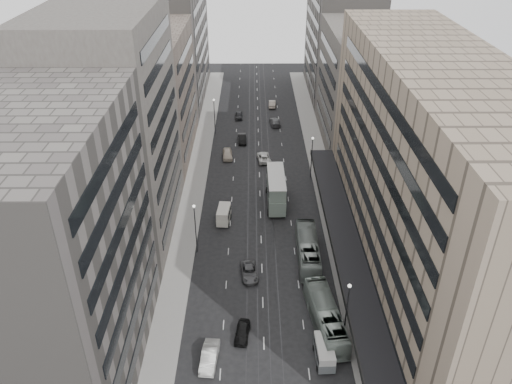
{
  "coord_description": "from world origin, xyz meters",
  "views": [
    {
      "loc": [
        -1.24,
        -48.06,
        46.21
      ],
      "look_at": [
        -0.77,
        19.32,
        6.06
      ],
      "focal_mm": 35.0,
      "sensor_mm": 36.0,
      "label": 1
    }
  ],
  "objects_px": {
    "sedan_0": "(242,332)",
    "sedan_1": "(209,357)",
    "bus_near": "(326,316)",
    "double_decker": "(276,189)",
    "vw_microbus": "(324,352)",
    "sedan_2": "(249,272)",
    "bus_far": "(308,249)",
    "panel_van": "(224,214)"
  },
  "relations": [
    {
      "from": "double_decker",
      "to": "sedan_2",
      "type": "height_order",
      "value": "double_decker"
    },
    {
      "from": "bus_far",
      "to": "sedan_1",
      "type": "relative_size",
      "value": 2.47
    },
    {
      "from": "bus_near",
      "to": "panel_van",
      "type": "height_order",
      "value": "bus_near"
    },
    {
      "from": "bus_far",
      "to": "sedan_0",
      "type": "relative_size",
      "value": 3.0
    },
    {
      "from": "vw_microbus",
      "to": "sedan_1",
      "type": "height_order",
      "value": "vw_microbus"
    },
    {
      "from": "bus_far",
      "to": "vw_microbus",
      "type": "xyz_separation_m",
      "value": [
        0.09,
        -18.7,
        -0.35
      ]
    },
    {
      "from": "sedan_0",
      "to": "sedan_2",
      "type": "height_order",
      "value": "sedan_0"
    },
    {
      "from": "sedan_2",
      "to": "double_decker",
      "type": "bearing_deg",
      "value": 70.21
    },
    {
      "from": "sedan_0",
      "to": "sedan_2",
      "type": "bearing_deg",
      "value": 93.41
    },
    {
      "from": "sedan_0",
      "to": "panel_van",
      "type": "bearing_deg",
      "value": 105.31
    },
    {
      "from": "bus_near",
      "to": "double_decker",
      "type": "relative_size",
      "value": 1.19
    },
    {
      "from": "vw_microbus",
      "to": "sedan_0",
      "type": "distance_m",
      "value": 10.16
    },
    {
      "from": "sedan_0",
      "to": "sedan_1",
      "type": "xyz_separation_m",
      "value": [
        -3.7,
        -3.82,
        0.12
      ]
    },
    {
      "from": "sedan_1",
      "to": "sedan_2",
      "type": "bearing_deg",
      "value": 78.8
    },
    {
      "from": "bus_far",
      "to": "double_decker",
      "type": "relative_size",
      "value": 1.2
    },
    {
      "from": "bus_near",
      "to": "panel_van",
      "type": "bearing_deg",
      "value": -67.07
    },
    {
      "from": "bus_far",
      "to": "sedan_0",
      "type": "distance_m",
      "value": 17.73
    },
    {
      "from": "panel_van",
      "to": "double_decker",
      "type": "bearing_deg",
      "value": 37.28
    },
    {
      "from": "double_decker",
      "to": "sedan_0",
      "type": "distance_m",
      "value": 30.9
    },
    {
      "from": "sedan_0",
      "to": "bus_far",
      "type": "bearing_deg",
      "value": 65.5
    },
    {
      "from": "bus_near",
      "to": "double_decker",
      "type": "height_order",
      "value": "double_decker"
    },
    {
      "from": "vw_microbus",
      "to": "sedan_0",
      "type": "relative_size",
      "value": 1.12
    },
    {
      "from": "sedan_2",
      "to": "bus_near",
      "type": "bearing_deg",
      "value": -52.23
    },
    {
      "from": "double_decker",
      "to": "sedan_0",
      "type": "relative_size",
      "value": 2.49
    },
    {
      "from": "double_decker",
      "to": "sedan_0",
      "type": "bearing_deg",
      "value": -100.5
    },
    {
      "from": "bus_near",
      "to": "vw_microbus",
      "type": "distance_m",
      "value": 5.3
    },
    {
      "from": "bus_near",
      "to": "sedan_2",
      "type": "height_order",
      "value": "bus_near"
    },
    {
      "from": "sedan_0",
      "to": "sedan_1",
      "type": "distance_m",
      "value": 5.32
    },
    {
      "from": "panel_van",
      "to": "bus_near",
      "type": "bearing_deg",
      "value": -54.66
    },
    {
      "from": "bus_far",
      "to": "panel_van",
      "type": "bearing_deg",
      "value": -36.32
    },
    {
      "from": "bus_far",
      "to": "sedan_2",
      "type": "relative_size",
      "value": 2.58
    },
    {
      "from": "vw_microbus",
      "to": "panel_van",
      "type": "height_order",
      "value": "panel_van"
    },
    {
      "from": "double_decker",
      "to": "panel_van",
      "type": "height_order",
      "value": "double_decker"
    },
    {
      "from": "bus_near",
      "to": "sedan_2",
      "type": "xyz_separation_m",
      "value": [
        -9.44,
        9.69,
        -1.04
      ]
    },
    {
      "from": "double_decker",
      "to": "bus_near",
      "type": "bearing_deg",
      "value": -80.88
    },
    {
      "from": "double_decker",
      "to": "vw_microbus",
      "type": "xyz_separation_m",
      "value": [
        4.15,
        -34.03,
        -1.65
      ]
    },
    {
      "from": "bus_far",
      "to": "bus_near",
      "type": "bearing_deg",
      "value": 94.75
    },
    {
      "from": "vw_microbus",
      "to": "panel_van",
      "type": "relative_size",
      "value": 1.05
    },
    {
      "from": "vw_microbus",
      "to": "sedan_2",
      "type": "height_order",
      "value": "vw_microbus"
    },
    {
      "from": "double_decker",
      "to": "vw_microbus",
      "type": "distance_m",
      "value": 34.32
    },
    {
      "from": "sedan_0",
      "to": "sedan_1",
      "type": "bearing_deg",
      "value": -126.68
    },
    {
      "from": "double_decker",
      "to": "sedan_1",
      "type": "height_order",
      "value": "double_decker"
    }
  ]
}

